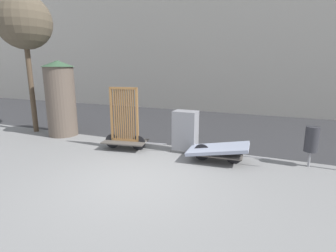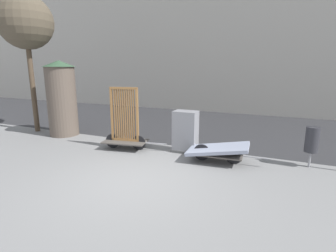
{
  "view_description": "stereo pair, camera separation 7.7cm",
  "coord_description": "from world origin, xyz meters",
  "views": [
    {
      "loc": [
        3.01,
        -5.03,
        2.66
      ],
      "look_at": [
        0.0,
        2.04,
        0.91
      ],
      "focal_mm": 28.0,
      "sensor_mm": 36.0,
      "label": 1
    },
    {
      "loc": [
        3.08,
        -5.0,
        2.66
      ],
      "look_at": [
        0.0,
        2.04,
        0.91
      ],
      "focal_mm": 28.0,
      "sensor_mm": 36.0,
      "label": 2
    }
  ],
  "objects": [
    {
      "name": "ground_plane",
      "position": [
        0.0,
        0.0,
        0.0
      ],
      "size": [
        60.0,
        60.0,
        0.0
      ],
      "primitive_type": "plane",
      "color": "slate"
    },
    {
      "name": "road_strip",
      "position": [
        0.0,
        6.66,
        0.0
      ],
      "size": [
        56.0,
        7.32,
        0.01
      ],
      "color": "#2D2D30",
      "rests_on": "ground_plane"
    },
    {
      "name": "building_facade",
      "position": [
        0.0,
        12.32,
        6.15
      ],
      "size": [
        48.0,
        4.0,
        12.31
      ],
      "color": "#B2ADA3",
      "rests_on": "ground_plane"
    },
    {
      "name": "bike_cart_with_bedframe",
      "position": [
        -1.53,
        2.04,
        0.69
      ],
      "size": [
        2.14,
        1.03,
        2.03
      ],
      "rotation": [
        0.0,
        0.0,
        0.18
      ],
      "color": "#4C4742",
      "rests_on": "ground_plane"
    },
    {
      "name": "bike_cart_with_mattress",
      "position": [
        1.54,
        2.04,
        0.35
      ],
      "size": [
        2.27,
        1.05,
        0.58
      ],
      "rotation": [
        0.0,
        0.0,
        0.07
      ],
      "color": "#4C4742",
      "rests_on": "ground_plane"
    },
    {
      "name": "utility_cabinet",
      "position": [
        0.37,
        2.57,
        0.61
      ],
      "size": [
        0.8,
        0.55,
        1.31
      ],
      "color": "#4C4C4C",
      "rests_on": "ground_plane"
    },
    {
      "name": "trash_bin",
      "position": [
        3.9,
        2.65,
        0.76
      ],
      "size": [
        0.34,
        0.34,
        1.12
      ],
      "color": "gray",
      "rests_on": "ground_plane"
    },
    {
      "name": "advertising_column",
      "position": [
        -4.78,
        2.65,
        1.47
      ],
      "size": [
        1.23,
        1.23,
        2.89
      ],
      "color": "brown",
      "rests_on": "ground_plane"
    },
    {
      "name": "street_tree",
      "position": [
        -6.3,
        2.65,
        4.31
      ],
      "size": [
        2.09,
        2.09,
        5.4
      ],
      "color": "#4C3D2D",
      "rests_on": "ground_plane"
    }
  ]
}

